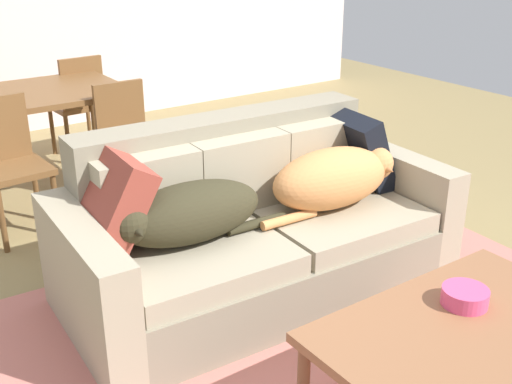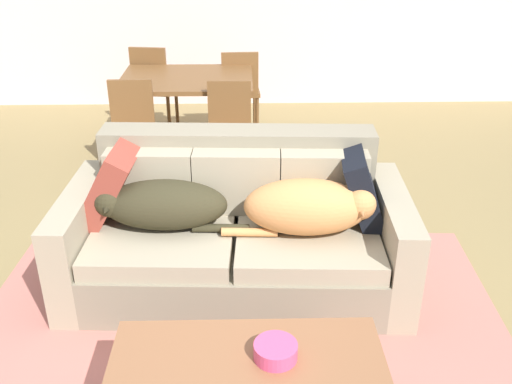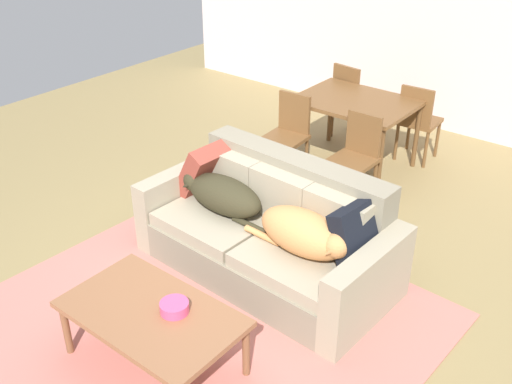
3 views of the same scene
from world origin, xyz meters
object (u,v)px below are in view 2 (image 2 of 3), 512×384
(dog_on_left_cushion, at_px, (159,204))
(dining_chair_far_right, at_px, (240,88))
(couch, at_px, (236,231))
(throw_pillow_by_left_arm, at_px, (111,182))
(dining_chair_near_right, at_px, (229,129))
(coffee_table, at_px, (248,382))
(dog_on_right_cushion, at_px, (310,207))
(bowl_on_coffee_table, at_px, (276,351))
(dining_chair_near_left, at_px, (132,129))
(throw_pillow_by_right_arm, at_px, (362,187))
(dining_table, at_px, (187,85))
(dining_chair_far_left, at_px, (153,85))

(dog_on_left_cushion, bearing_deg, dining_chair_far_right, 82.70)
(couch, distance_m, throw_pillow_by_left_arm, 0.83)
(throw_pillow_by_left_arm, xyz_separation_m, dining_chair_near_right, (0.70, 1.34, -0.16))
(throw_pillow_by_left_arm, height_order, coffee_table, throw_pillow_by_left_arm)
(dining_chair_far_right, bearing_deg, throw_pillow_by_left_arm, 69.69)
(dog_on_right_cushion, relative_size, throw_pillow_by_left_arm, 1.87)
(bowl_on_coffee_table, xyz_separation_m, dining_chair_near_right, (-0.24, 2.67, 0.00))
(coffee_table, bearing_deg, dining_chair_near_left, 108.50)
(throw_pillow_by_right_arm, relative_size, dining_chair_near_left, 0.51)
(dog_on_right_cushion, xyz_separation_m, dining_table, (-0.89, 2.21, 0.09))
(coffee_table, xyz_separation_m, dining_table, (-0.51, 3.38, 0.28))
(throw_pillow_by_right_arm, bearing_deg, dining_chair_far_right, 106.16)
(dog_on_left_cushion, relative_size, throw_pillow_by_right_arm, 2.05)
(dog_on_left_cushion, bearing_deg, bowl_on_coffee_table, -59.03)
(couch, height_order, bowl_on_coffee_table, couch)
(bowl_on_coffee_table, distance_m, dining_chair_far_left, 4.03)
(throw_pillow_by_left_arm, bearing_deg, coffee_table, -60.15)
(couch, relative_size, dining_chair_near_right, 2.44)
(dog_on_left_cushion, relative_size, bowl_on_coffee_table, 4.89)
(throw_pillow_by_right_arm, xyz_separation_m, coffee_table, (-0.71, -1.35, -0.23))
(coffee_table, height_order, dining_chair_near_left, dining_chair_near_left)
(dining_chair_far_right, bearing_deg, dining_table, 45.68)
(dining_chair_near_right, bearing_deg, dining_chair_near_left, -179.17)
(dog_on_right_cushion, bearing_deg, dog_on_left_cushion, 177.43)
(dining_chair_near_right, xyz_separation_m, dining_chair_far_left, (-0.80, 1.23, 0.03))
(couch, relative_size, dining_table, 1.77)
(dog_on_right_cushion, relative_size, bowl_on_coffee_table, 4.77)
(dining_table, height_order, dining_chair_far_right, dining_chair_far_right)
(dining_table, bearing_deg, throw_pillow_by_left_arm, -98.78)
(dining_table, bearing_deg, couch, -77.39)
(dog_on_right_cushion, relative_size, dining_chair_far_right, 1.02)
(couch, height_order, dining_chair_near_right, couch)
(dining_chair_far_right, bearing_deg, bowl_on_coffee_table, 89.30)
(throw_pillow_by_left_arm, distance_m, bowl_on_coffee_table, 1.63)
(coffee_table, relative_size, dining_chair_near_left, 1.33)
(dog_on_left_cushion, distance_m, dining_chair_near_right, 1.56)
(bowl_on_coffee_table, bearing_deg, couch, 97.96)
(throw_pillow_by_left_arm, relative_size, dining_chair_near_right, 0.55)
(throw_pillow_by_left_arm, distance_m, dining_table, 1.99)
(dog_on_right_cushion, height_order, throw_pillow_by_left_arm, throw_pillow_by_left_arm)
(throw_pillow_by_left_arm, relative_size, dining_chair_far_right, 0.55)
(dining_table, height_order, dining_chair_far_left, dining_chair_far_left)
(dining_chair_near_left, height_order, dining_chair_far_left, dining_chair_far_left)
(dining_chair_near_left, xyz_separation_m, dining_chair_far_left, (0.01, 1.23, 0.01))
(throw_pillow_by_right_arm, relative_size, dining_chair_far_right, 0.51)
(throw_pillow_by_left_arm, bearing_deg, dining_chair_near_left, 94.60)
(bowl_on_coffee_table, distance_m, dining_table, 3.36)
(dining_chair_near_right, xyz_separation_m, dining_chair_far_right, (0.08, 1.17, 0.01))
(dog_on_right_cushion, bearing_deg, couch, 161.17)
(dog_on_left_cushion, relative_size, dining_chair_near_left, 1.04)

